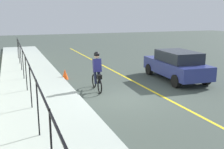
% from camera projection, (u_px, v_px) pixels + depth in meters
% --- Properties ---
extents(ground_plane, '(80.00, 80.00, 0.00)m').
position_uv_depth(ground_plane, '(125.00, 98.00, 11.22)').
color(ground_plane, '#3C4640').
extents(lane_line_centre, '(36.00, 0.12, 0.01)m').
position_uv_depth(lane_line_centre, '(158.00, 94.00, 11.78)').
color(lane_line_centre, yellow).
rests_on(lane_line_centre, ground).
extents(sidewalk, '(40.00, 3.20, 0.15)m').
position_uv_depth(sidewalk, '(43.00, 106.00, 10.00)').
color(sidewalk, '#A2ADA7').
rests_on(sidewalk, ground).
extents(iron_fence, '(21.94, 0.04, 1.60)m').
position_uv_depth(iron_fence, '(27.00, 68.00, 10.49)').
color(iron_fence, black).
rests_on(iron_fence, sidewalk).
extents(cyclist_lead, '(1.71, 0.38, 1.83)m').
position_uv_depth(cyclist_lead, '(97.00, 72.00, 12.13)').
color(cyclist_lead, black).
rests_on(cyclist_lead, ground).
extents(patrol_sedan, '(4.51, 2.15, 1.58)m').
position_uv_depth(patrol_sedan, '(176.00, 65.00, 14.29)').
color(patrol_sedan, navy).
rests_on(patrol_sedan, ground).
extents(traffic_cone_near, '(0.36, 0.36, 0.56)m').
position_uv_depth(traffic_cone_near, '(65.00, 74.00, 14.49)').
color(traffic_cone_near, '#F44D14').
rests_on(traffic_cone_near, ground).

